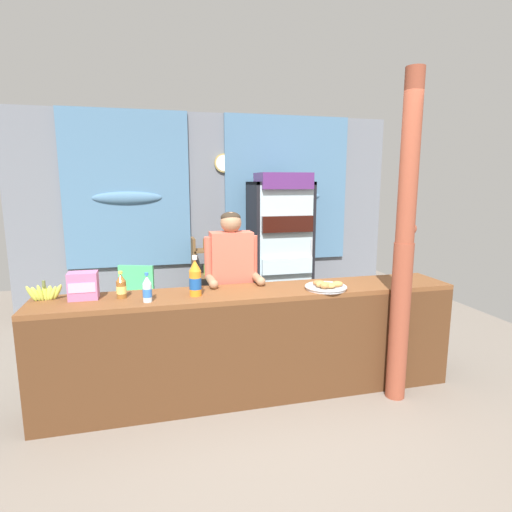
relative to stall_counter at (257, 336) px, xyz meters
name	(u,v)px	position (x,y,z in m)	size (l,w,h in m)	color
ground_plane	(238,362)	(0.00, 0.77, -0.57)	(7.40, 7.40, 0.00)	slate
back_wall_curtained	(212,212)	(0.01, 2.53, 0.84)	(5.09, 0.22, 2.71)	slate
stall_counter	(257,336)	(0.00, 0.00, 0.00)	(3.50, 0.51, 0.93)	brown
timber_post	(404,250)	(1.17, -0.24, 0.71)	(0.18, 0.16, 2.67)	brown
drink_fridge	(280,241)	(0.82, 1.98, 0.49)	(0.77, 0.66, 1.93)	black
bottle_shelf_rack	(211,278)	(-0.08, 2.14, 0.01)	(0.48, 0.28, 1.11)	brown
plastic_lawn_chair	(133,299)	(-1.05, 1.66, -0.08)	(0.56, 0.56, 0.86)	#4CC675
shopkeeper	(232,276)	(-0.11, 0.51, 0.40)	(0.49, 0.42, 1.55)	#28282D
soda_bottle_orange_soda	(195,279)	(-0.49, 0.07, 0.49)	(0.10, 0.10, 0.33)	orange
soda_bottle_iced_tea	(121,287)	(-1.05, 0.15, 0.45)	(0.08, 0.08, 0.21)	brown
soda_bottle_water	(147,289)	(-0.86, -0.01, 0.45)	(0.07, 0.07, 0.23)	silver
snack_box_wafer	(83,286)	(-1.33, 0.19, 0.46)	(0.22, 0.15, 0.21)	#B76699
pastry_tray	(326,286)	(0.60, 0.00, 0.38)	(0.36, 0.36, 0.07)	#BCBCC1
banana_bunch	(45,293)	(-1.62, 0.22, 0.42)	(0.27, 0.07, 0.16)	#B7C647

